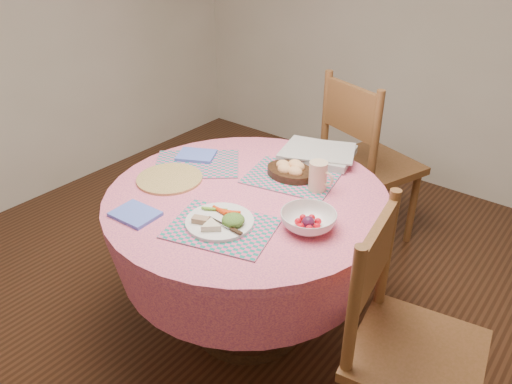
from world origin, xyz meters
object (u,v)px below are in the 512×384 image
chair_back (365,160)px  bread_bowl (291,170)px  latte_mug (318,176)px  fruit_bowl (308,221)px  chair_right (403,339)px  wicker_trivet (170,179)px  dining_table (247,231)px  dinner_plate (220,221)px

chair_back → bread_bowl: 0.79m
latte_mug → fruit_bowl: 0.30m
fruit_bowl → latte_mug: bearing=115.1°
chair_right → wicker_trivet: (-1.18, 0.02, 0.24)m
dining_table → fruit_bowl: size_ratio=4.54×
bread_bowl → dining_table: bearing=-102.2°
dining_table → latte_mug: size_ratio=9.44×
latte_mug → fruit_bowl: latte_mug is taller
chair_right → dining_table: bearing=71.1°
chair_back → dinner_plate: size_ratio=3.90×
chair_back → wicker_trivet: (-0.43, -1.12, 0.21)m
chair_back → chair_right: bearing=142.6°
dinner_plate → latte_mug: bearing=72.3°
bread_bowl → fruit_bowl: bread_bowl is taller
chair_right → bread_bowl: bearing=53.5°
dining_table → chair_right: (0.81, -0.13, -0.04)m
dining_table → wicker_trivet: (-0.36, -0.12, 0.20)m
chair_right → latte_mug: 0.76m
chair_right → latte_mug: bearing=49.6°
chair_right → wicker_trivet: size_ratio=3.29×
chair_back → latte_mug: (0.16, -0.79, 0.27)m
chair_right → chair_back: (-0.75, 1.14, 0.03)m
dinner_plate → latte_mug: latte_mug is taller
dinner_plate → chair_back: bearing=90.3°
fruit_bowl → dining_table: bearing=171.4°
dinner_plate → bread_bowl: 0.51m
wicker_trivet → dinner_plate: bearing=-17.7°
dining_table → wicker_trivet: wicker_trivet is taller
bread_bowl → fruit_bowl: (0.30, -0.30, -0.00)m
chair_right → dinner_plate: (-0.74, -0.12, 0.26)m
chair_right → fruit_bowl: bearing=70.5°
chair_back → bread_bowl: size_ratio=4.57×
chair_back → latte_mug: 0.85m
bread_bowl → chair_right: bearing=-26.9°
bread_bowl → latte_mug: latte_mug is taller
bread_bowl → latte_mug: size_ratio=1.75×
dining_table → chair_back: (0.07, 1.01, -0.01)m
dining_table → dinner_plate: dinner_plate is taller
wicker_trivet → bread_bowl: (0.42, 0.37, 0.03)m
wicker_trivet → dining_table: bearing=17.7°
dining_table → chair_right: size_ratio=1.26×
chair_right → dinner_plate: 0.80m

